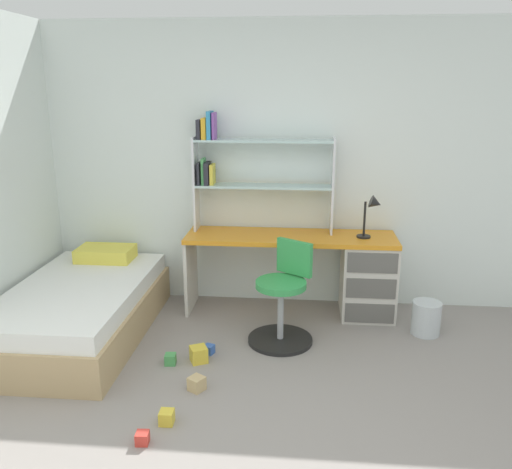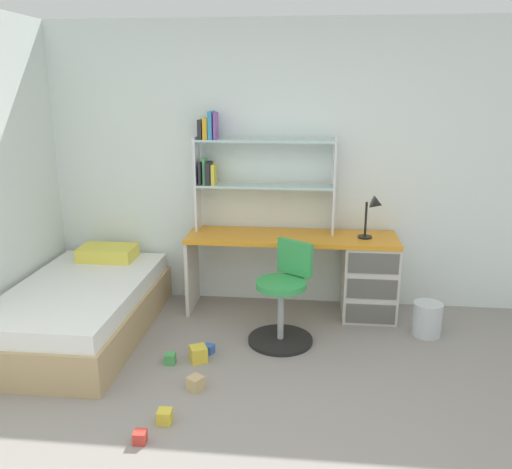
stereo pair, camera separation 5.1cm
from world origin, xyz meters
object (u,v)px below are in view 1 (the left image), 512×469
object	(u,v)px
toy_block_natural_1	(197,384)
toy_block_yellow_5	(167,417)
waste_bin	(426,318)
bed_platform	(80,310)
toy_block_red_2	(142,438)
swivel_chair	(283,303)
toy_block_yellow_3	(199,354)
bookshelf_hutch	(245,165)
toy_block_green_4	(170,359)
desk	(345,271)
toy_block_blue_0	(209,349)
desk_lamp	(373,210)

from	to	relation	value
toy_block_natural_1	toy_block_yellow_5	xyz separation A→B (m)	(-0.11, -0.38, -0.00)
waste_bin	bed_platform	bearing A→B (deg)	-174.34
bed_platform	waste_bin	world-z (taller)	bed_platform
waste_bin	toy_block_red_2	world-z (taller)	waste_bin
swivel_chair	waste_bin	bearing A→B (deg)	10.94
waste_bin	toy_block_yellow_3	world-z (taller)	waste_bin
bookshelf_hutch	toy_block_natural_1	bearing A→B (deg)	-96.54
bed_platform	toy_block_green_4	bearing A→B (deg)	-25.58
toy_block_red_2	toy_block_yellow_3	world-z (taller)	toy_block_yellow_3
desk	waste_bin	xyz separation A→B (m)	(0.65, -0.35, -0.27)
toy_block_natural_1	toy_block_blue_0	bearing A→B (deg)	90.77
toy_block_natural_1	toy_block_green_4	size ratio (longest dim) A/B	1.20
waste_bin	toy_block_red_2	distance (m)	2.50
toy_block_natural_1	toy_block_yellow_5	world-z (taller)	toy_block_natural_1
desk	toy_block_natural_1	distance (m)	1.77
bookshelf_hutch	toy_block_blue_0	xyz separation A→B (m)	(-0.18, -0.99, -1.28)
toy_block_blue_0	waste_bin	bearing A→B (deg)	16.23
swivel_chair	bookshelf_hutch	bearing A→B (deg)	117.69
waste_bin	toy_block_yellow_5	xyz separation A→B (m)	(-1.83, -1.39, -0.10)
toy_block_natural_1	toy_block_yellow_5	size ratio (longest dim) A/B	1.11
toy_block_red_2	desk_lamp	bearing A→B (deg)	52.06
desk	toy_block_yellow_5	bearing A→B (deg)	-124.13
toy_block_natural_1	toy_block_yellow_3	size ratio (longest dim) A/B	0.81
desk	toy_block_red_2	world-z (taller)	desk
desk_lamp	toy_block_yellow_3	bearing A→B (deg)	-145.02
bed_platform	toy_block_blue_0	world-z (taller)	bed_platform
bookshelf_hutch	toy_block_red_2	distance (m)	2.47
bookshelf_hutch	desk_lamp	xyz separation A→B (m)	(1.10, -0.18, -0.34)
waste_bin	toy_block_yellow_3	xyz separation A→B (m)	(-1.78, -0.63, -0.08)
toy_block_natural_1	toy_block_green_4	distance (m)	0.42
toy_block_red_2	toy_block_yellow_3	bearing A→B (deg)	81.75
toy_block_yellow_5	toy_block_yellow_3	bearing A→B (deg)	86.45
desk_lamp	toy_block_red_2	world-z (taller)	desk_lamp
toy_block_blue_0	bookshelf_hutch	bearing A→B (deg)	79.78
swivel_chair	bed_platform	bearing A→B (deg)	-178.15
toy_block_red_2	toy_block_yellow_5	distance (m)	0.22
desk_lamp	toy_block_natural_1	xyz separation A→B (m)	(-1.28, -1.31, -0.93)
toy_block_blue_0	toy_block_green_4	world-z (taller)	toy_block_green_4
toy_block_natural_1	toy_block_yellow_5	distance (m)	0.40
toy_block_blue_0	toy_block_yellow_5	bearing A→B (deg)	-96.53
bed_platform	toy_block_yellow_3	bearing A→B (deg)	-18.41
waste_bin	toy_block_blue_0	world-z (taller)	waste_bin
toy_block_green_4	swivel_chair	bearing A→B (deg)	29.65
desk_lamp	toy_block_green_4	bearing A→B (deg)	-147.17
swivel_chair	bed_platform	distance (m)	1.66
bookshelf_hutch	toy_block_natural_1	distance (m)	1.97
desk_lamp	toy_block_blue_0	world-z (taller)	desk_lamp
bed_platform	toy_block_blue_0	distance (m)	1.14
waste_bin	toy_block_yellow_5	bearing A→B (deg)	-142.78
bookshelf_hutch	toy_block_yellow_5	bearing A→B (deg)	-98.49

